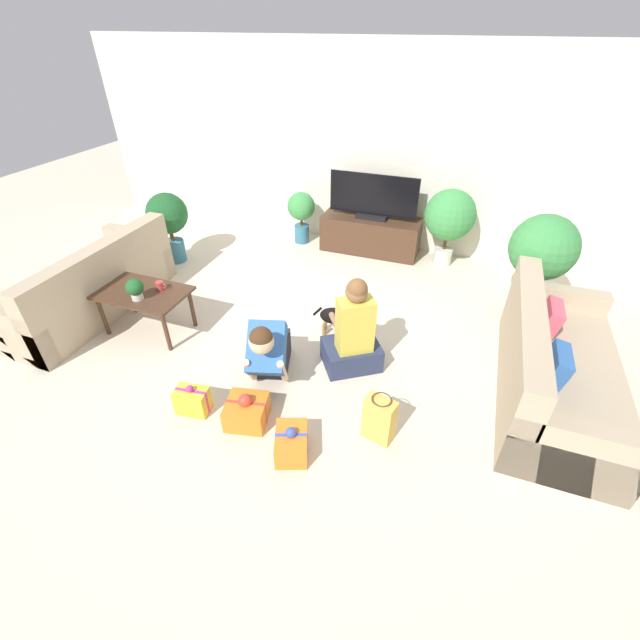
# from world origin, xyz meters

# --- Properties ---
(ground_plane) EXTENTS (16.00, 16.00, 0.00)m
(ground_plane) POSITION_xyz_m (0.00, 0.00, 0.00)
(ground_plane) COLOR beige
(wall_back) EXTENTS (8.40, 0.06, 2.60)m
(wall_back) POSITION_xyz_m (0.00, 2.63, 1.30)
(wall_back) COLOR silver
(wall_back) RESTS_ON ground_plane
(sofa_left) EXTENTS (0.89, 2.02, 0.83)m
(sofa_left) POSITION_xyz_m (-2.40, -0.25, 0.29)
(sofa_left) COLOR tan
(sofa_left) RESTS_ON ground_plane
(sofa_right) EXTENTS (0.89, 2.02, 0.83)m
(sofa_right) POSITION_xyz_m (2.40, 0.07, 0.29)
(sofa_right) COLOR tan
(sofa_right) RESTS_ON ground_plane
(coffee_table) EXTENTS (0.91, 0.57, 0.48)m
(coffee_table) POSITION_xyz_m (-1.52, -0.35, 0.42)
(coffee_table) COLOR #472D1E
(coffee_table) RESTS_ON ground_plane
(tv_console) EXTENTS (1.36, 0.48, 0.50)m
(tv_console) POSITION_xyz_m (0.19, 2.32, 0.25)
(tv_console) COLOR #472D1E
(tv_console) RESTS_ON ground_plane
(tv) EXTENTS (1.20, 0.20, 0.60)m
(tv) POSITION_xyz_m (0.19, 2.32, 0.76)
(tv) COLOR black
(tv) RESTS_ON tv_console
(potted_plant_back_right) EXTENTS (0.65, 0.65, 1.02)m
(potted_plant_back_right) POSITION_xyz_m (1.22, 2.27, 0.67)
(potted_plant_back_right) COLOR beige
(potted_plant_back_right) RESTS_ON ground_plane
(potted_plant_corner_right) EXTENTS (0.69, 0.69, 1.15)m
(potted_plant_corner_right) POSITION_xyz_m (2.25, 1.42, 0.74)
(potted_plant_corner_right) COLOR #A36042
(potted_plant_corner_right) RESTS_ON ground_plane
(potted_plant_corner_left) EXTENTS (0.53, 0.53, 0.94)m
(potted_plant_corner_left) POSITION_xyz_m (-2.25, 1.11, 0.60)
(potted_plant_corner_left) COLOR #336B84
(potted_plant_corner_left) RESTS_ON ground_plane
(potted_plant_back_left) EXTENTS (0.40, 0.40, 0.75)m
(potted_plant_back_left) POSITION_xyz_m (-0.84, 2.27, 0.48)
(potted_plant_back_left) COLOR #336B84
(potted_plant_back_left) RESTS_ON ground_plane
(person_kneeling) EXTENTS (0.51, 0.79, 0.77)m
(person_kneeling) POSITION_xyz_m (0.01, -0.60, 0.34)
(person_kneeling) COLOR #23232D
(person_kneeling) RESTS_ON ground_plane
(person_sitting) EXTENTS (0.65, 0.63, 0.98)m
(person_sitting) POSITION_xyz_m (0.67, -0.17, 0.36)
(person_sitting) COLOR #283351
(person_sitting) RESTS_ON ground_plane
(dog) EXTENTS (0.49, 0.21, 0.35)m
(dog) POSITION_xyz_m (0.39, 0.27, 0.23)
(dog) COLOR black
(dog) RESTS_ON ground_plane
(gift_box_a) EXTENTS (0.29, 0.21, 0.28)m
(gift_box_a) POSITION_xyz_m (-0.43, -1.19, 0.12)
(gift_box_a) COLOR yellow
(gift_box_a) RESTS_ON ground_plane
(gift_box_b) EXTENTS (0.35, 0.41, 0.26)m
(gift_box_b) POSITION_xyz_m (0.53, -1.30, 0.10)
(gift_box_b) COLOR orange
(gift_box_b) RESTS_ON ground_plane
(gift_box_c) EXTENTS (0.39, 0.39, 0.29)m
(gift_box_c) POSITION_xyz_m (0.05, -1.13, 0.11)
(gift_box_c) COLOR orange
(gift_box_c) RESTS_ON ground_plane
(gift_bag_a) EXTENTS (0.27, 0.19, 0.43)m
(gift_bag_a) POSITION_xyz_m (1.12, -0.93, 0.21)
(gift_bag_a) COLOR #E5B74C
(gift_bag_a) RESTS_ON ground_plane
(mug) EXTENTS (0.12, 0.08, 0.09)m
(mug) POSITION_xyz_m (-1.37, -0.25, 0.52)
(mug) COLOR #B23D38
(mug) RESTS_ON coffee_table
(tabletop_plant) EXTENTS (0.17, 0.17, 0.22)m
(tabletop_plant) POSITION_xyz_m (-1.47, -0.48, 0.60)
(tabletop_plant) COLOR beige
(tabletop_plant) RESTS_ON coffee_table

